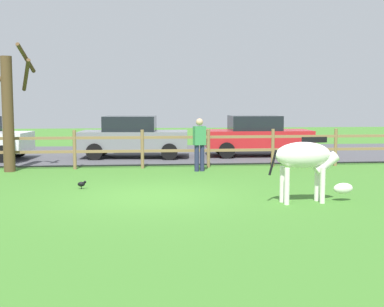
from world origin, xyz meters
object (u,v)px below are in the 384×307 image
(visitor_near_fence, at_px, (199,142))
(bare_tree, at_px, (8,108))
(crow_on_grass, at_px, (82,184))
(parked_car_red, at_px, (257,135))
(zebra, at_px, (307,160))
(parked_car_grey, at_px, (133,136))

(visitor_near_fence, bearing_deg, bare_tree, 174.86)
(crow_on_grass, xyz_separation_m, parked_car_red, (5.99, 6.75, 0.72))
(zebra, bearing_deg, parked_car_grey, 112.94)
(bare_tree, height_order, zebra, bare_tree)
(parked_car_grey, bearing_deg, visitor_near_fence, -60.82)
(bare_tree, height_order, parked_car_grey, bare_tree)
(parked_car_red, bearing_deg, bare_tree, -159.01)
(parked_car_red, relative_size, parked_car_grey, 0.98)
(crow_on_grass, bearing_deg, zebra, -24.29)
(zebra, xyz_separation_m, visitor_near_fence, (-1.70, 5.20, -0.02))
(parked_car_red, xyz_separation_m, parked_car_grey, (-4.78, -0.09, 0.00))
(bare_tree, bearing_deg, parked_car_red, 20.99)
(visitor_near_fence, bearing_deg, crow_on_grass, -138.11)
(parked_car_grey, xyz_separation_m, visitor_near_fence, (2.08, -3.72, 0.06))
(bare_tree, relative_size, crow_on_grass, 17.99)
(zebra, relative_size, parked_car_red, 0.48)
(zebra, relative_size, parked_car_grey, 0.47)
(visitor_near_fence, bearing_deg, parked_car_grey, 119.18)
(crow_on_grass, xyz_separation_m, visitor_near_fence, (3.29, 2.95, 0.78))
(parked_car_red, bearing_deg, parked_car_grey, -178.96)
(crow_on_grass, bearing_deg, bare_tree, 126.38)
(bare_tree, relative_size, parked_car_grey, 0.93)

